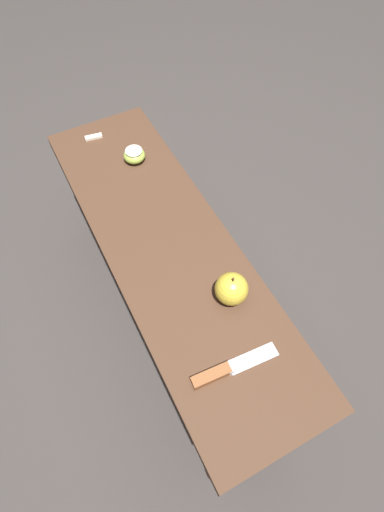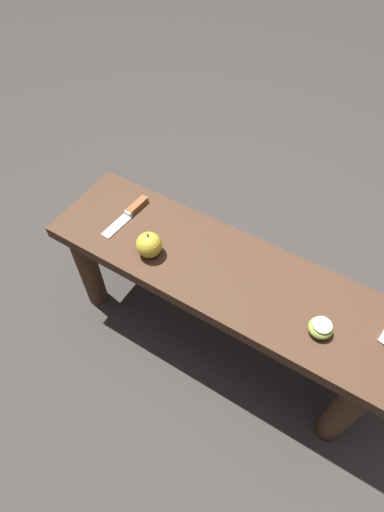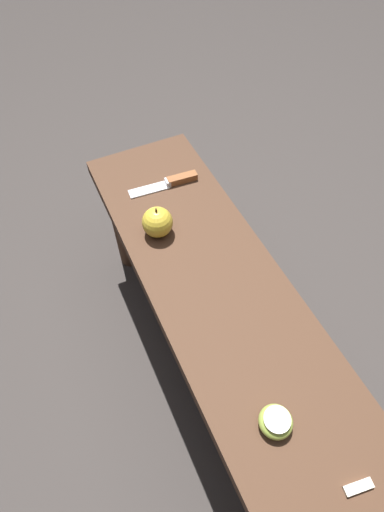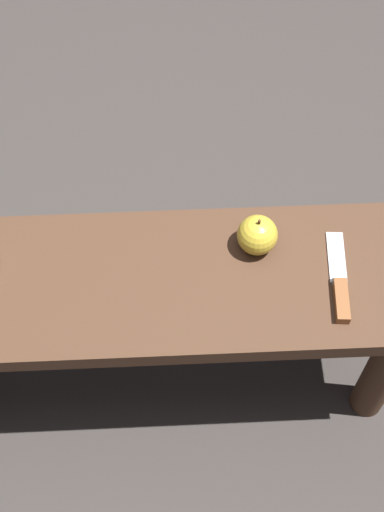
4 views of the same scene
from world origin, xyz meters
name	(u,v)px [view 4 (image 4 of 4)]	position (x,y,z in m)	size (l,w,h in m)	color
ground_plane	(160,372)	(0.00, 0.00, 0.00)	(8.00, 8.00, 0.00)	#383330
wooden_bench	(154,307)	(0.00, 0.00, 0.33)	(1.07, 0.31, 0.44)	#472D1E
knife	(340,288)	(-0.35, 0.04, 0.45)	(0.04, 0.20, 0.02)	silver
apple_whole	(257,235)	(-0.20, -0.06, 0.48)	(0.08, 0.08, 0.09)	gold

